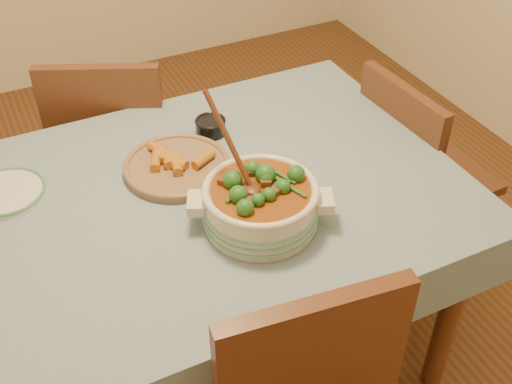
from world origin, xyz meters
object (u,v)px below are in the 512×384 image
Objects in this scene: stew_casserole at (260,202)px; condiment_bowl at (211,126)px; chair_right at (413,170)px; dining_table at (178,225)px; white_plate at (6,193)px; fried_plate at (177,165)px; chair_far at (115,145)px.

stew_casserole is 0.47m from condiment_bowl.
stew_casserole is 0.88m from chair_right.
dining_table is 5.73× the size of white_plate.
condiment_bowl and fried_plate have the same top height.
fried_plate is at bearing -12.36° from white_plate.
chair_right is (1.37, -0.16, -0.27)m from white_plate.
stew_casserole reaches higher than chair_right.
dining_table is 4.21× the size of stew_casserole.
white_plate is (-0.60, 0.43, -0.07)m from stew_casserole.
stew_casserole reaches higher than white_plate.
condiment_bowl is 0.55m from chair_far.
fried_plate reaches higher than white_plate.
stew_casserole reaches higher than condiment_bowl.
chair_far is at bearing 96.27° from fried_plate.
dining_table is at bearing -113.13° from fried_plate.
fried_plate is 0.43× the size of chair_far.
condiment_bowl is at bearing 71.67° from chair_right.
chair_right reaches higher than condiment_bowl.
condiment_bowl reaches higher than white_plate.
fried_plate is (-0.12, 0.32, -0.06)m from stew_casserole.
white_plate is at bearing 80.28° from chair_right.
fried_plate is (0.06, 0.13, 0.11)m from dining_table.
white_plate is 0.32× the size of chair_far.
condiment_bowl reaches higher than dining_table.
chair_far reaches higher than condiment_bowl.
stew_casserole is at bearing -96.25° from condiment_bowl.
condiment_bowl is (0.05, 0.46, -0.05)m from stew_casserole.
condiment_bowl is at bearing 50.45° from dining_table.
condiment_bowl is (0.23, 0.27, 0.12)m from dining_table.
fried_plate is 0.93m from chair_right.
dining_table is 0.71m from chair_far.
white_plate is at bearing 150.67° from dining_table.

